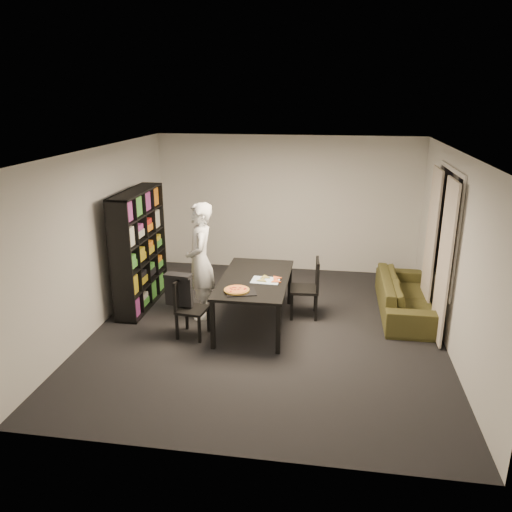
% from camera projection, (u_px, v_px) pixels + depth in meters
% --- Properties ---
extents(room, '(5.01, 5.51, 2.61)m').
position_uv_depth(room, '(268.00, 245.00, 6.98)').
color(room, black).
rests_on(room, ground).
extents(window_pane, '(0.02, 1.40, 1.60)m').
position_uv_depth(window_pane, '(446.00, 228.00, 7.12)').
color(window_pane, black).
rests_on(window_pane, room).
extents(window_frame, '(0.03, 1.52, 1.72)m').
position_uv_depth(window_frame, '(446.00, 228.00, 7.12)').
color(window_frame, white).
rests_on(window_frame, room).
extents(curtain_left, '(0.03, 0.70, 2.25)m').
position_uv_depth(curtain_left, '(444.00, 262.00, 6.75)').
color(curtain_left, beige).
rests_on(curtain_left, room).
extents(curtain_right, '(0.03, 0.70, 2.25)m').
position_uv_depth(curtain_right, '(431.00, 241.00, 7.73)').
color(curtain_right, beige).
rests_on(curtain_right, room).
extents(bookshelf, '(0.35, 1.50, 1.90)m').
position_uv_depth(bookshelf, '(139.00, 249.00, 7.97)').
color(bookshelf, black).
rests_on(bookshelf, room).
extents(dining_table, '(0.99, 1.78, 0.74)m').
position_uv_depth(dining_table, '(255.00, 282.00, 7.35)').
color(dining_table, black).
rests_on(dining_table, room).
extents(chair_left, '(0.45, 0.45, 0.86)m').
position_uv_depth(chair_left, '(187.00, 304.00, 7.07)').
color(chair_left, black).
rests_on(chair_left, room).
extents(chair_right, '(0.46, 0.46, 0.93)m').
position_uv_depth(chair_right, '(310.00, 284.00, 7.68)').
color(chair_right, black).
rests_on(chair_right, room).
extents(draped_jacket, '(0.40, 0.21, 0.47)m').
position_uv_depth(draped_jacket, '(179.00, 288.00, 7.03)').
color(draped_jacket, black).
rests_on(draped_jacket, chair_left).
extents(person, '(0.60, 0.75, 1.80)m').
position_uv_depth(person, '(200.00, 261.00, 7.57)').
color(person, white).
rests_on(person, room).
extents(baking_tray, '(0.47, 0.42, 0.01)m').
position_uv_depth(baking_tray, '(241.00, 292.00, 6.81)').
color(baking_tray, black).
rests_on(baking_tray, dining_table).
extents(pepperoni_pizza, '(0.35, 0.35, 0.03)m').
position_uv_depth(pepperoni_pizza, '(237.00, 290.00, 6.81)').
color(pepperoni_pizza, olive).
rests_on(pepperoni_pizza, dining_table).
extents(kitchen_towel, '(0.41, 0.32, 0.01)m').
position_uv_depth(kitchen_towel, '(266.00, 280.00, 7.22)').
color(kitchen_towel, white).
rests_on(kitchen_towel, dining_table).
extents(pizza_slices, '(0.42, 0.38, 0.01)m').
position_uv_depth(pizza_slices, '(270.00, 279.00, 7.25)').
color(pizza_slices, '#E48B47').
rests_on(pizza_slices, dining_table).
extents(sofa, '(0.77, 1.98, 0.58)m').
position_uv_depth(sofa, '(406.00, 296.00, 7.85)').
color(sofa, '#393716').
rests_on(sofa, room).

